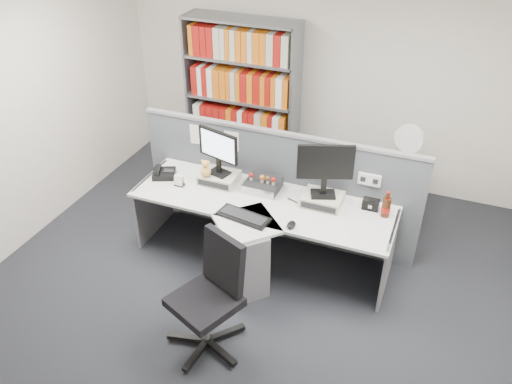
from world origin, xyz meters
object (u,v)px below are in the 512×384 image
at_px(desk, 254,235).
at_px(monitor_right, 325,166).
at_px(keyboard, 244,216).
at_px(speaker, 371,204).
at_px(desk_calendar, 179,181).
at_px(desktop_pc, 263,185).
at_px(office_chair, 212,293).
at_px(shelving_unit, 242,101).
at_px(desk_fan, 409,141).
at_px(desk_phone, 164,173).
at_px(monitor_left, 218,149).
at_px(mouse, 291,225).
at_px(filing_cabinet, 399,195).
at_px(cola_bottle, 386,207).

bearing_deg(desk, monitor_right, 34.36).
xyz_separation_m(keyboard, speaker, (1.07, 0.58, 0.04)).
bearing_deg(speaker, desk_calendar, -170.94).
relative_size(desktop_pc, office_chair, 0.33).
bearing_deg(desktop_pc, office_chair, -86.42).
distance_m(desktop_pc, shelving_unit, 1.67).
distance_m(desk_fan, office_chair, 2.69).
bearing_deg(desk_phone, monitor_left, 11.50).
distance_m(mouse, shelving_unit, 2.34).
height_order(desk, office_chair, office_chair).
distance_m(desktop_pc, filing_cabinet, 1.66).
bearing_deg(filing_cabinet, office_chair, -116.60).
relative_size(desk, desk_fan, 4.89).
relative_size(desk, desktop_pc, 7.58).
height_order(desk, shelving_unit, shelving_unit).
xyz_separation_m(monitor_left, monitor_right, (1.10, 0.00, 0.03)).
bearing_deg(monitor_left, filing_cabinet, 30.31).
xyz_separation_m(desk, shelving_unit, (-0.90, 1.85, 0.52)).
height_order(keyboard, desk_calendar, desk_calendar).
bearing_deg(filing_cabinet, desk, -130.61).
bearing_deg(monitor_right, filing_cabinet, 57.84).
relative_size(desk, desk_phone, 8.85).
bearing_deg(cola_bottle, mouse, -147.40).
distance_m(cola_bottle, office_chair, 1.81).
xyz_separation_m(keyboard, shelving_unit, (-0.84, 1.96, 0.24)).
bearing_deg(desk_fan, monitor_left, -149.70).
relative_size(mouse, shelving_unit, 0.06).
xyz_separation_m(keyboard, mouse, (0.46, 0.03, 0.01)).
bearing_deg(cola_bottle, desk_phone, -176.48).
bearing_deg(monitor_left, desk_fan, 30.30).
height_order(keyboard, desk_fan, desk_fan).
relative_size(desk_phone, office_chair, 0.28).
relative_size(speaker, desk_fan, 0.30).
distance_m(monitor_right, shelving_unit, 2.08).
distance_m(monitor_right, cola_bottle, 0.68).
bearing_deg(speaker, monitor_right, -169.24).
xyz_separation_m(desk_phone, speaker, (2.14, 0.21, 0.02)).
height_order(mouse, desk_calendar, desk_calendar).
bearing_deg(mouse, shelving_unit, 123.96).
bearing_deg(mouse, speaker, 42.03).
bearing_deg(monitor_left, desk, -35.49).
bearing_deg(desk_calendar, desk, -10.59).
bearing_deg(desk_calendar, mouse, -10.94).
relative_size(monitor_right, desk_fan, 1.02).
xyz_separation_m(desktop_pc, shelving_unit, (-0.83, 1.43, 0.21)).
bearing_deg(desktop_pc, cola_bottle, -0.52).
bearing_deg(keyboard, monitor_right, 38.87).
height_order(desk, desk_calendar, desk_calendar).
distance_m(mouse, speaker, 0.83).
relative_size(monitor_right, cola_bottle, 2.01).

